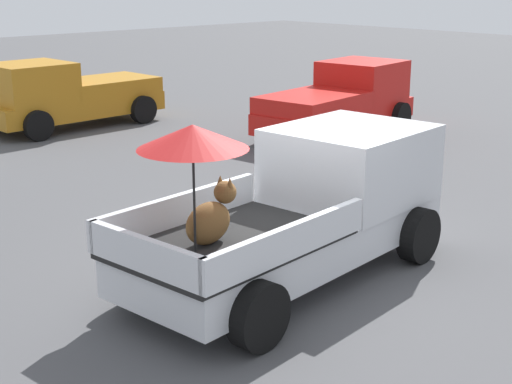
% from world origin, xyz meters
% --- Properties ---
extents(ground_plane, '(80.00, 80.00, 0.00)m').
position_xyz_m(ground_plane, '(0.00, 0.00, 0.00)').
color(ground_plane, '#4C4C4F').
extents(pickup_truck_main, '(5.21, 2.66, 2.40)m').
position_xyz_m(pickup_truck_main, '(0.40, 0.04, 0.98)').
color(pickup_truck_main, black).
rests_on(pickup_truck_main, ground).
extents(pickup_truck_red, '(5.00, 2.68, 1.80)m').
position_xyz_m(pickup_truck_red, '(7.70, 5.73, 0.87)').
color(pickup_truck_red, black).
rests_on(pickup_truck_red, ground).
extents(pickup_truck_far, '(4.85, 2.28, 1.80)m').
position_xyz_m(pickup_truck_far, '(3.06, 11.36, 0.87)').
color(pickup_truck_far, black).
rests_on(pickup_truck_far, ground).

